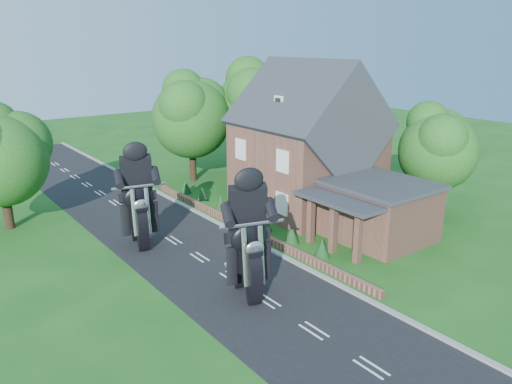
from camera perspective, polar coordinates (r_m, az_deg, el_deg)
ground at (r=25.20m, az=-2.91°, el=-9.72°), size 120.00×120.00×0.00m
road at (r=25.19m, az=-2.91°, el=-9.70°), size 7.00×80.00×0.02m
kerb at (r=27.17m, az=3.52°, el=-7.54°), size 0.30×80.00×0.12m
garden_wall at (r=31.13m, az=-1.53°, el=-3.98°), size 0.30×22.00×0.40m
house at (r=34.50m, az=5.87°, el=5.17°), size 9.54×8.64×10.24m
annex at (r=30.23m, az=13.60°, el=-1.96°), size 7.05×5.94×3.44m
tree_annex_side at (r=35.75m, az=20.33°, el=5.20°), size 5.64×5.20×7.48m
tree_house_right at (r=40.46m, az=9.86°, el=7.95°), size 6.51×6.00×8.40m
tree_behind_house at (r=44.22m, az=0.48°, el=10.29°), size 7.81×7.20×10.08m
tree_behind_left at (r=41.78m, az=-7.01°, el=9.10°), size 6.94×6.40×9.16m
tree_far_road at (r=33.96m, az=-26.71°, el=4.13°), size 6.08×5.60×7.84m
shrub_a at (r=27.34m, az=7.56°, el=-6.38°), size 0.90×0.90×1.10m
shrub_b at (r=29.02m, az=4.11°, el=-4.87°), size 0.90×0.90×1.10m
shrub_c at (r=30.82m, az=1.06°, el=-3.50°), size 0.90×0.90×1.10m
shrub_d at (r=34.67m, az=-4.03°, el=-1.20°), size 0.90×0.90×1.10m
shrub_e at (r=36.71m, az=-6.16°, el=-0.23°), size 0.90×0.90×1.10m
shrub_f at (r=38.79m, az=-8.07°, el=0.63°), size 0.90×0.90×1.10m
motorcycle_lead at (r=23.05m, az=-0.95°, el=-9.81°), size 1.04×2.04×1.84m
motorcycle_follow at (r=29.24m, az=-13.09°, el=-4.35°), size 0.94×2.02×1.83m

